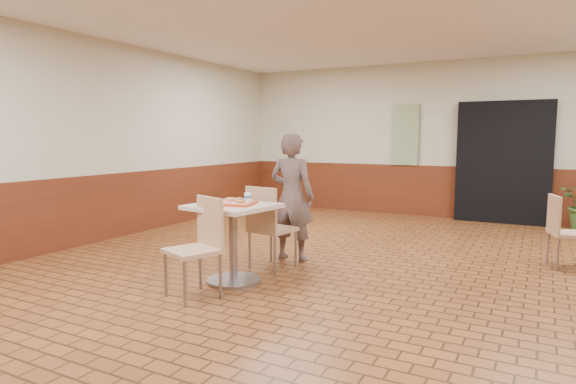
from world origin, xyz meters
The scene contains 13 objects.
room_shell centered at (0.00, 0.00, 1.50)m, with size 8.01×10.01×3.01m.
wainscot_band centered at (0.00, 0.00, 0.50)m, with size 8.00×10.00×1.00m.
corridor_doorway centered at (1.20, 4.88, 1.10)m, with size 1.60×0.22×2.20m, color black.
promo_poster centered at (-0.60, 4.94, 1.60)m, with size 0.50×0.03×1.20m, color gray.
main_table centered at (-1.05, -0.42, 0.57)m, with size 0.80×0.80×0.85m.
chair_main_front centered at (-1.09, -0.95, 0.54)m, with size 0.58×0.58×0.97m.
chair_main_back centered at (-0.97, 0.19, 0.55)m, with size 0.53×0.53×0.99m.
customer centered at (-0.94, 0.72, 0.81)m, with size 0.59×0.39×1.62m, color brown.
serving_tray centered at (-1.05, -0.42, 0.86)m, with size 0.45×0.35×0.03m.
ring_donut centered at (-1.13, -0.36, 0.89)m, with size 0.11×0.11×0.03m, color #E69453.
long_john_donut centered at (-0.96, -0.42, 0.90)m, with size 0.16×0.10×0.05m.
paper_cup centered at (-0.93, -0.32, 0.92)m, with size 0.07×0.07×0.09m.
chair_second_left centered at (2.09, 1.93, 0.48)m, with size 0.50×0.50×0.87m.
Camera 1 is at (1.84, -4.61, 1.56)m, focal length 30.00 mm.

